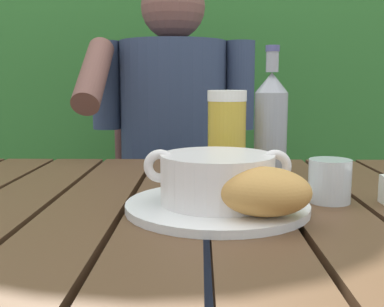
{
  "coord_description": "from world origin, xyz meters",
  "views": [
    {
      "loc": [
        0.05,
        -0.7,
        0.91
      ],
      "look_at": [
        0.04,
        0.08,
        0.79
      ],
      "focal_mm": 43.76,
      "sensor_mm": 36.0,
      "label": 1
    }
  ],
  "objects_px": {
    "bread_roll": "(263,191)",
    "beer_bottle": "(271,123)",
    "chair_near_diner": "(177,200)",
    "soup_bowl": "(217,177)",
    "water_glass_small": "(330,181)",
    "serving_plate": "(217,206)",
    "person_eating": "(172,144)",
    "table_knife": "(287,190)",
    "beer_glass": "(227,136)"
  },
  "relations": [
    {
      "from": "chair_near_diner",
      "to": "water_glass_small",
      "type": "relative_size",
      "value": 15.42
    },
    {
      "from": "bread_roll",
      "to": "serving_plate",
      "type": "bearing_deg",
      "value": 130.6
    },
    {
      "from": "beer_bottle",
      "to": "table_knife",
      "type": "bearing_deg",
      "value": -85.07
    },
    {
      "from": "person_eating",
      "to": "soup_bowl",
      "type": "bearing_deg",
      "value": -81.18
    },
    {
      "from": "serving_plate",
      "to": "bread_roll",
      "type": "bearing_deg",
      "value": -49.4
    },
    {
      "from": "soup_bowl",
      "to": "water_glass_small",
      "type": "bearing_deg",
      "value": 15.64
    },
    {
      "from": "chair_near_diner",
      "to": "soup_bowl",
      "type": "bearing_deg",
      "value": -83.27
    },
    {
      "from": "chair_near_diner",
      "to": "table_knife",
      "type": "relative_size",
      "value": 6.18
    },
    {
      "from": "chair_near_diner",
      "to": "person_eating",
      "type": "distance_m",
      "value": 0.3
    },
    {
      "from": "beer_bottle",
      "to": "soup_bowl",
      "type": "bearing_deg",
      "value": -114.72
    },
    {
      "from": "person_eating",
      "to": "chair_near_diner",
      "type": "bearing_deg",
      "value": 89.19
    },
    {
      "from": "serving_plate",
      "to": "chair_near_diner",
      "type": "bearing_deg",
      "value": 96.73
    },
    {
      "from": "person_eating",
      "to": "beer_bottle",
      "type": "height_order",
      "value": "person_eating"
    },
    {
      "from": "soup_bowl",
      "to": "person_eating",
      "type": "bearing_deg",
      "value": 98.82
    },
    {
      "from": "chair_near_diner",
      "to": "water_glass_small",
      "type": "bearing_deg",
      "value": -71.44
    },
    {
      "from": "bread_roll",
      "to": "beer_bottle",
      "type": "height_order",
      "value": "beer_bottle"
    },
    {
      "from": "soup_bowl",
      "to": "water_glass_small",
      "type": "relative_size",
      "value": 3.18
    },
    {
      "from": "serving_plate",
      "to": "person_eating",
      "type": "bearing_deg",
      "value": 98.82
    },
    {
      "from": "chair_near_diner",
      "to": "bread_roll",
      "type": "relative_size",
      "value": 7.35
    },
    {
      "from": "soup_bowl",
      "to": "table_knife",
      "type": "xyz_separation_m",
      "value": [
        0.13,
        0.12,
        -0.05
      ]
    },
    {
      "from": "bread_roll",
      "to": "water_glass_small",
      "type": "distance_m",
      "value": 0.17
    },
    {
      "from": "beer_glass",
      "to": "table_knife",
      "type": "xyz_separation_m",
      "value": [
        0.1,
        -0.1,
        -0.08
      ]
    },
    {
      "from": "water_glass_small",
      "to": "table_knife",
      "type": "relative_size",
      "value": 0.4
    },
    {
      "from": "soup_bowl",
      "to": "table_knife",
      "type": "distance_m",
      "value": 0.18
    },
    {
      "from": "chair_near_diner",
      "to": "beer_bottle",
      "type": "distance_m",
      "value": 0.77
    },
    {
      "from": "serving_plate",
      "to": "beer_bottle",
      "type": "height_order",
      "value": "beer_bottle"
    },
    {
      "from": "chair_near_diner",
      "to": "soup_bowl",
      "type": "xyz_separation_m",
      "value": [
        0.11,
        -0.9,
        0.27
      ]
    },
    {
      "from": "person_eating",
      "to": "beer_glass",
      "type": "relative_size",
      "value": 7.14
    },
    {
      "from": "serving_plate",
      "to": "beer_bottle",
      "type": "relative_size",
      "value": 1.05
    },
    {
      "from": "person_eating",
      "to": "bread_roll",
      "type": "distance_m",
      "value": 0.79
    },
    {
      "from": "serving_plate",
      "to": "water_glass_small",
      "type": "relative_size",
      "value": 3.98
    },
    {
      "from": "bread_roll",
      "to": "beer_bottle",
      "type": "xyz_separation_m",
      "value": [
        0.06,
        0.32,
        0.06
      ]
    },
    {
      "from": "chair_near_diner",
      "to": "serving_plate",
      "type": "distance_m",
      "value": 0.94
    },
    {
      "from": "soup_bowl",
      "to": "water_glass_small",
      "type": "xyz_separation_m",
      "value": [
        0.18,
        0.05,
        -0.02
      ]
    },
    {
      "from": "water_glass_small",
      "to": "bread_roll",
      "type": "bearing_deg",
      "value": -135.43
    },
    {
      "from": "water_glass_small",
      "to": "table_knife",
      "type": "bearing_deg",
      "value": 129.27
    },
    {
      "from": "water_glass_small",
      "to": "beer_bottle",
      "type": "bearing_deg",
      "value": 108.26
    },
    {
      "from": "chair_near_diner",
      "to": "beer_bottle",
      "type": "height_order",
      "value": "chair_near_diner"
    },
    {
      "from": "soup_bowl",
      "to": "table_knife",
      "type": "bearing_deg",
      "value": 42.77
    },
    {
      "from": "bread_roll",
      "to": "water_glass_small",
      "type": "relative_size",
      "value": 2.1
    },
    {
      "from": "beer_glass",
      "to": "water_glass_small",
      "type": "bearing_deg",
      "value": -47.2
    },
    {
      "from": "chair_near_diner",
      "to": "beer_glass",
      "type": "distance_m",
      "value": 0.76
    },
    {
      "from": "bread_roll",
      "to": "water_glass_small",
      "type": "xyz_separation_m",
      "value": [
        0.12,
        0.12,
        -0.01
      ]
    },
    {
      "from": "soup_bowl",
      "to": "beer_glass",
      "type": "xyz_separation_m",
      "value": [
        0.03,
        0.22,
        0.04
      ]
    },
    {
      "from": "chair_near_diner",
      "to": "serving_plate",
      "type": "xyz_separation_m",
      "value": [
        0.11,
        -0.9,
        0.22
      ]
    },
    {
      "from": "beer_bottle",
      "to": "person_eating",
      "type": "bearing_deg",
      "value": 116.09
    },
    {
      "from": "bread_roll",
      "to": "beer_bottle",
      "type": "bearing_deg",
      "value": 80.08
    },
    {
      "from": "bread_roll",
      "to": "beer_glass",
      "type": "bearing_deg",
      "value": 96.64
    },
    {
      "from": "bread_roll",
      "to": "beer_glass",
      "type": "height_order",
      "value": "beer_glass"
    },
    {
      "from": "chair_near_diner",
      "to": "person_eating",
      "type": "height_order",
      "value": "person_eating"
    }
  ]
}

